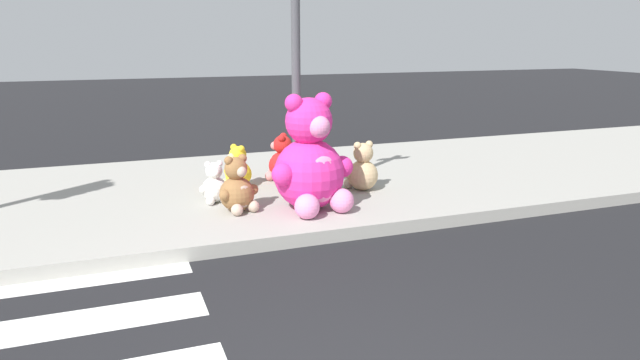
{
  "coord_description": "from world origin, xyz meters",
  "views": [
    {
      "loc": [
        -1.21,
        -2.37,
        2.14
      ],
      "look_at": [
        1.01,
        3.6,
        0.55
      ],
      "focal_mm": 32.22,
      "sensor_mm": 36.0,
      "label": 1
    }
  ],
  "objects_px": {
    "plush_red": "(281,161)",
    "plush_yellow": "(237,170)",
    "sign_pole": "(296,62)",
    "plush_tan": "(362,170)",
    "plush_white": "(215,186)",
    "plush_lime": "(315,166)",
    "plush_pink_large": "(311,164)",
    "plush_brown": "(238,189)"
  },
  "relations": [
    {
      "from": "plush_red",
      "to": "plush_yellow",
      "type": "bearing_deg",
      "value": -161.8
    },
    {
      "from": "plush_white",
      "to": "plush_lime",
      "type": "xyz_separation_m",
      "value": [
        1.48,
        0.43,
        0.04
      ]
    },
    {
      "from": "plush_tan",
      "to": "plush_red",
      "type": "distance_m",
      "value": 1.26
    },
    {
      "from": "sign_pole",
      "to": "plush_yellow",
      "type": "distance_m",
      "value": 1.74
    },
    {
      "from": "sign_pole",
      "to": "plush_lime",
      "type": "xyz_separation_m",
      "value": [
        0.44,
        0.53,
        -1.45
      ]
    },
    {
      "from": "plush_red",
      "to": "sign_pole",
      "type": "bearing_deg",
      "value": -94.58
    },
    {
      "from": "plush_white",
      "to": "plush_lime",
      "type": "distance_m",
      "value": 1.54
    },
    {
      "from": "plush_tan",
      "to": "plush_red",
      "type": "relative_size",
      "value": 1.0
    },
    {
      "from": "plush_pink_large",
      "to": "plush_lime",
      "type": "height_order",
      "value": "plush_pink_large"
    },
    {
      "from": "plush_white",
      "to": "plush_brown",
      "type": "height_order",
      "value": "plush_brown"
    },
    {
      "from": "sign_pole",
      "to": "plush_red",
      "type": "bearing_deg",
      "value": 85.42
    },
    {
      "from": "plush_white",
      "to": "plush_yellow",
      "type": "height_order",
      "value": "plush_yellow"
    },
    {
      "from": "plush_white",
      "to": "plush_red",
      "type": "height_order",
      "value": "plush_red"
    },
    {
      "from": "plush_white",
      "to": "plush_red",
      "type": "xyz_separation_m",
      "value": [
        1.11,
        0.85,
        0.06
      ]
    },
    {
      "from": "sign_pole",
      "to": "plush_tan",
      "type": "xyz_separation_m",
      "value": [
        0.92,
        0.01,
        -1.43
      ]
    },
    {
      "from": "plush_yellow",
      "to": "plush_tan",
      "type": "bearing_deg",
      "value": -24.63
    },
    {
      "from": "plush_pink_large",
      "to": "plush_red",
      "type": "distance_m",
      "value": 1.57
    },
    {
      "from": "sign_pole",
      "to": "plush_red",
      "type": "xyz_separation_m",
      "value": [
        0.08,
        0.95,
        -1.43
      ]
    },
    {
      "from": "plush_tan",
      "to": "plush_lime",
      "type": "xyz_separation_m",
      "value": [
        -0.48,
        0.52,
        -0.01
      ]
    },
    {
      "from": "plush_white",
      "to": "plush_tan",
      "type": "bearing_deg",
      "value": -2.47
    },
    {
      "from": "plush_red",
      "to": "plush_yellow",
      "type": "distance_m",
      "value": 0.73
    },
    {
      "from": "plush_brown",
      "to": "plush_lime",
      "type": "height_order",
      "value": "plush_brown"
    },
    {
      "from": "plush_tan",
      "to": "plush_yellow",
      "type": "bearing_deg",
      "value": 155.37
    },
    {
      "from": "plush_pink_large",
      "to": "plush_brown",
      "type": "height_order",
      "value": "plush_pink_large"
    },
    {
      "from": "plush_red",
      "to": "plush_lime",
      "type": "height_order",
      "value": "plush_red"
    },
    {
      "from": "sign_pole",
      "to": "plush_brown",
      "type": "relative_size",
      "value": 4.79
    },
    {
      "from": "sign_pole",
      "to": "plush_lime",
      "type": "bearing_deg",
      "value": 50.52
    },
    {
      "from": "plush_lime",
      "to": "plush_red",
      "type": "bearing_deg",
      "value": 131.3
    },
    {
      "from": "plush_lime",
      "to": "plush_brown",
      "type": "bearing_deg",
      "value": -144.98
    },
    {
      "from": "sign_pole",
      "to": "plush_white",
      "type": "height_order",
      "value": "sign_pole"
    },
    {
      "from": "plush_tan",
      "to": "plush_brown",
      "type": "xyz_separation_m",
      "value": [
        -1.77,
        -0.39,
        0.0
      ]
    },
    {
      "from": "plush_pink_large",
      "to": "plush_tan",
      "type": "bearing_deg",
      "value": 32.74
    },
    {
      "from": "sign_pole",
      "to": "plush_pink_large",
      "type": "relative_size",
      "value": 2.33
    },
    {
      "from": "plush_pink_large",
      "to": "plush_tan",
      "type": "height_order",
      "value": "plush_pink_large"
    },
    {
      "from": "plush_yellow",
      "to": "plush_lime",
      "type": "relative_size",
      "value": 0.93
    },
    {
      "from": "plush_white",
      "to": "plush_yellow",
      "type": "xyz_separation_m",
      "value": [
        0.42,
        0.62,
        0.03
      ]
    },
    {
      "from": "plush_pink_large",
      "to": "plush_red",
      "type": "xyz_separation_m",
      "value": [
        0.1,
        1.54,
        -0.28
      ]
    },
    {
      "from": "plush_white",
      "to": "plush_pink_large",
      "type": "bearing_deg",
      "value": -34.18
    },
    {
      "from": "plush_yellow",
      "to": "plush_lime",
      "type": "height_order",
      "value": "plush_lime"
    },
    {
      "from": "plush_brown",
      "to": "plush_yellow",
      "type": "bearing_deg",
      "value": 77.81
    },
    {
      "from": "plush_yellow",
      "to": "plush_red",
      "type": "bearing_deg",
      "value": 18.2
    },
    {
      "from": "sign_pole",
      "to": "plush_pink_large",
      "type": "bearing_deg",
      "value": -92.21
    }
  ]
}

